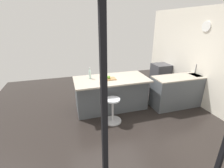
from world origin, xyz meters
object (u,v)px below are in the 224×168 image
kitchen_island (111,93)px  oven_range (160,75)px  cutting_board (109,79)px  apple_green (109,77)px  stool_by_window (113,111)px  water_bottle (90,74)px

kitchen_island → oven_range: bearing=-155.2°
cutting_board → apple_green: apple_green is taller
kitchen_island → cutting_board: bearing=45.1°
oven_range → stool_by_window: 2.99m
cutting_board → apple_green: (0.01, 0.01, 0.05)m
kitchen_island → water_bottle: water_bottle is taller
kitchen_island → water_bottle: size_ratio=6.42×
cutting_board → apple_green: bearing=49.0°
stool_by_window → water_bottle: (0.40, -0.79, 0.74)m
stool_by_window → water_bottle: 1.16m
stool_by_window → oven_range: bearing=-144.6°
oven_range → stool_by_window: (2.43, 1.73, -0.14)m
oven_range → kitchen_island: 2.50m
oven_range → apple_green: bearing=25.7°
apple_green → water_bottle: water_bottle is taller
oven_range → kitchen_island: (2.27, 1.05, 0.02)m
oven_range → water_bottle: (2.83, 0.94, 0.60)m
stool_by_window → water_bottle: water_bottle is taller
oven_range → cutting_board: 2.65m
oven_range → cutting_board: size_ratio=2.45×
cutting_board → water_bottle: 0.53m
kitchen_island → cutting_board: size_ratio=5.57×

